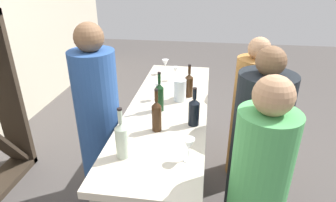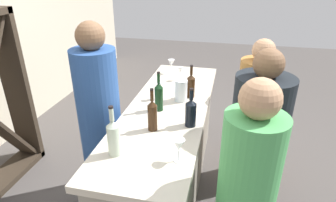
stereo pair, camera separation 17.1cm
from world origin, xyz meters
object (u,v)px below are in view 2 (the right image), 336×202
wine_bottle_rightmost_amber_brown (191,85)px  wine_glass_far_left (171,63)px  wine_bottle_second_right_dark_green (159,96)px  wine_glass_near_center (180,71)px  wine_glass_near_right (159,88)px  wine_bottle_center_near_black (191,112)px  person_center_guest (253,120)px  wine_glass_near_left (179,146)px  person_left_guest (254,157)px  wine_bottle_leftmost_clear_pale (114,137)px  person_server_behind (100,122)px  water_pitcher (181,90)px  wine_bottle_second_left_amber_brown (152,115)px

wine_bottle_rightmost_amber_brown → wine_glass_far_left: wine_bottle_rightmost_amber_brown is taller
wine_bottle_second_right_dark_green → wine_glass_far_left: wine_bottle_second_right_dark_green is taller
wine_glass_near_center → wine_glass_near_right: wine_glass_near_right is taller
wine_bottle_center_near_black → wine_glass_near_center: bearing=15.4°
wine_bottle_center_near_black → person_center_guest: (0.64, -0.51, -0.36)m
wine_bottle_rightmost_amber_brown → wine_glass_near_left: (-0.95, -0.07, -0.01)m
wine_bottle_center_near_black → person_left_guest: 0.59m
wine_bottle_leftmost_clear_pale → person_left_guest: size_ratio=0.22×
wine_glass_near_left → person_server_behind: (0.59, 0.81, -0.26)m
wine_bottle_rightmost_amber_brown → water_pitcher: bearing=142.2°
person_left_guest → wine_glass_near_center: bearing=-44.1°
wine_bottle_rightmost_amber_brown → wine_glass_near_center: size_ratio=2.13×
wine_bottle_second_left_amber_brown → wine_glass_near_center: bearing=-0.5°
wine_bottle_center_near_black → water_pitcher: bearing=19.7°
water_pitcher → person_left_guest: bearing=-122.7°
wine_bottle_center_near_black → wine_bottle_second_right_dark_green: wine_bottle_second_right_dark_green is taller
wine_bottle_rightmost_amber_brown → person_left_guest: bearing=-131.6°
wine_glass_near_right → wine_glass_near_left: bearing=-158.1°
wine_glass_far_left → person_center_guest: bearing=-116.4°
wine_glass_near_center → wine_bottle_second_left_amber_brown: bearing=179.5°
wine_bottle_leftmost_clear_pale → wine_glass_near_left: wine_bottle_leftmost_clear_pale is taller
wine_bottle_second_right_dark_green → wine_bottle_rightmost_amber_brown: wine_bottle_second_right_dark_green is taller
wine_bottle_leftmost_clear_pale → wine_bottle_second_left_amber_brown: (0.34, -0.15, -0.01)m
wine_glass_near_left → person_left_guest: 0.74m
person_left_guest → person_server_behind: bearing=0.2°
wine_glass_near_center → wine_glass_near_left: bearing=-169.7°
wine_bottle_second_right_dark_green → wine_bottle_rightmost_amber_brown: 0.38m
wine_bottle_center_near_black → person_center_guest: bearing=-38.6°
wine_bottle_center_near_black → person_server_behind: bearing=79.6°
wine_bottle_rightmost_amber_brown → wine_glass_far_left: (0.58, 0.30, -0.00)m
wine_bottle_center_near_black → wine_glass_near_right: bearing=40.4°
person_server_behind → wine_bottle_rightmost_amber_brown: bearing=43.7°
water_pitcher → person_left_guest: 0.82m
wine_glass_near_center → water_pitcher: bearing=-168.5°
wine_bottle_rightmost_amber_brown → person_center_guest: person_center_guest is taller
wine_glass_near_center → person_left_guest: bearing=-140.6°
wine_bottle_leftmost_clear_pale → wine_bottle_center_near_black: size_ratio=1.13×
wine_bottle_second_left_amber_brown → wine_bottle_second_right_dark_green: 0.32m
wine_bottle_second_right_dark_green → water_pitcher: size_ratio=1.74×
wine_glass_near_right → person_left_guest: bearing=-115.6°
wine_bottle_center_near_black → wine_glass_near_center: size_ratio=2.10×
wine_glass_far_left → water_pitcher: water_pitcher is taller
wine_bottle_second_left_amber_brown → wine_bottle_center_near_black: bearing=-64.9°
wine_glass_near_center → wine_glass_near_right: 0.51m
wine_glass_near_right → water_pitcher: size_ratio=0.83×
wine_glass_near_center → wine_glass_near_right: (-0.50, 0.10, 0.01)m
wine_bottle_second_right_dark_green → wine_glass_near_center: bearing=-3.5°
wine_glass_near_center → person_center_guest: person_center_guest is taller
wine_bottle_center_near_black → person_left_guest: (0.01, -0.49, -0.32)m
wine_bottle_center_near_black → wine_glass_near_right: (0.40, 0.34, -0.01)m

